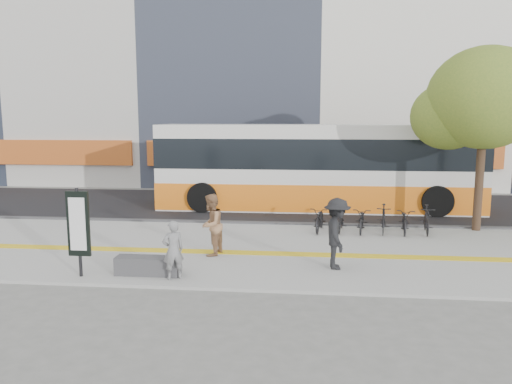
# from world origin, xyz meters

# --- Properties ---
(ground) EXTENTS (120.00, 120.00, 0.00)m
(ground) POSITION_xyz_m (0.00, 0.00, 0.00)
(ground) COLOR #60605B
(ground) RESTS_ON ground
(sidewalk) EXTENTS (40.00, 7.00, 0.08)m
(sidewalk) POSITION_xyz_m (0.00, 1.50, 0.04)
(sidewalk) COLOR gray
(sidewalk) RESTS_ON ground
(tactile_strip) EXTENTS (40.00, 0.45, 0.01)m
(tactile_strip) POSITION_xyz_m (0.00, 1.00, 0.09)
(tactile_strip) COLOR gold
(tactile_strip) RESTS_ON sidewalk
(street) EXTENTS (40.00, 8.00, 0.06)m
(street) POSITION_xyz_m (0.00, 9.00, 0.03)
(street) COLOR black
(street) RESTS_ON ground
(curb) EXTENTS (40.00, 0.25, 0.14)m
(curb) POSITION_xyz_m (0.00, 5.00, 0.07)
(curb) COLOR #3C3C3E
(curb) RESTS_ON ground
(bench) EXTENTS (1.60, 0.45, 0.45)m
(bench) POSITION_xyz_m (-2.60, -1.20, 0.30)
(bench) COLOR #3C3C3E
(bench) RESTS_ON sidewalk
(signboard) EXTENTS (0.55, 0.10, 2.20)m
(signboard) POSITION_xyz_m (-4.20, -1.51, 1.37)
(signboard) COLOR black
(signboard) RESTS_ON sidewalk
(street_tree) EXTENTS (4.40, 3.80, 6.31)m
(street_tree) POSITION_xyz_m (7.18, 4.82, 4.51)
(street_tree) COLOR #362118
(street_tree) RESTS_ON sidewalk
(bus) EXTENTS (13.52, 3.21, 3.60)m
(bus) POSITION_xyz_m (1.75, 8.50, 1.75)
(bus) COLOR silver
(bus) RESTS_ON street
(bicycle_row) EXTENTS (4.31, 1.69, 0.95)m
(bicycle_row) POSITION_xyz_m (3.54, 4.00, 0.53)
(bicycle_row) COLOR black
(bicycle_row) RESTS_ON sidewalk
(seated_woman) EXTENTS (0.63, 0.57, 1.44)m
(seated_woman) POSITION_xyz_m (-1.87, -1.47, 0.80)
(seated_woman) COLOR black
(seated_woman) RESTS_ON sidewalk
(pedestrian_tan) EXTENTS (0.84, 0.98, 1.75)m
(pedestrian_tan) POSITION_xyz_m (-1.36, 0.69, 0.96)
(pedestrian_tan) COLOR #986D49
(pedestrian_tan) RESTS_ON sidewalk
(pedestrian_dark) EXTENTS (0.74, 1.22, 1.84)m
(pedestrian_dark) POSITION_xyz_m (2.09, -0.21, 1.00)
(pedestrian_dark) COLOR black
(pedestrian_dark) RESTS_ON sidewalk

